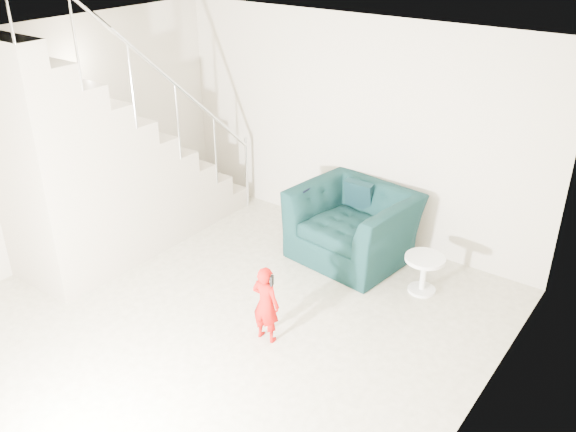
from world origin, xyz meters
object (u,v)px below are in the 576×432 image
(toddler, at_px, (266,304))
(staircase, at_px, (104,179))
(armchair, at_px, (353,225))
(side_table, at_px, (424,268))

(toddler, xyz_separation_m, staircase, (-2.54, 0.24, 0.55))
(armchair, bearing_deg, side_table, -3.82)
(toddler, relative_size, staircase, 0.22)
(armchair, height_order, side_table, armchair)
(toddler, bearing_deg, staircase, -7.97)
(armchair, height_order, toddler, armchair)
(side_table, bearing_deg, armchair, 169.26)
(side_table, bearing_deg, toddler, -117.81)
(side_table, relative_size, staircase, 0.12)
(side_table, height_order, staircase, staircase)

